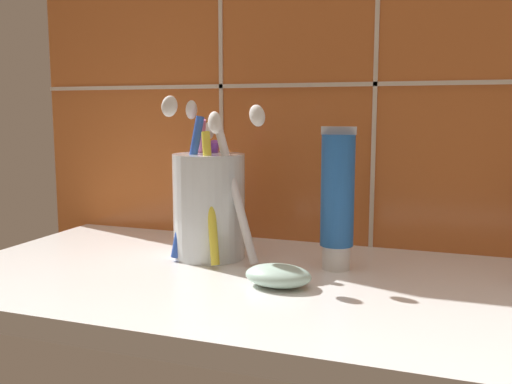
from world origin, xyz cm
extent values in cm
cube|color=white|center=(0.00, 0.00, 1.00)|extent=(76.34, 32.66, 2.00)
cube|color=#C6662D|center=(0.00, 16.58, 27.65)|extent=(86.34, 1.50, 55.31)
cube|color=beige|center=(0.00, 15.73, 21.02)|extent=(86.34, 0.24, 0.50)
cube|color=beige|center=(-17.18, 15.73, 27.65)|extent=(0.50, 0.24, 55.31)
cube|color=beige|center=(1.91, 15.73, 27.65)|extent=(0.50, 0.24, 55.31)
cylinder|color=silver|center=(-14.15, 5.12, 7.69)|extent=(7.84, 7.84, 11.39)
cylinder|color=white|center=(-10.39, 3.59, 9.45)|extent=(5.94, 3.08, 14.41)
ellipsoid|color=white|center=(-7.63, 2.48, 17.53)|extent=(2.66, 2.08, 2.65)
cylinder|color=purple|center=(-15.64, 9.41, 8.50)|extent=(3.93, 5.72, 12.56)
ellipsoid|color=white|center=(-17.24, 12.07, 15.61)|extent=(2.36, 2.75, 2.69)
cylinder|color=pink|center=(-16.41, 7.09, 9.72)|extent=(3.87, 4.18, 14.87)
ellipsoid|color=white|center=(-17.91, 8.77, 18.10)|extent=(2.44, 2.51, 2.56)
cylinder|color=blue|center=(-15.88, 3.41, 9.89)|extent=(3.30, 3.78, 15.18)
ellipsoid|color=white|center=(-17.05, 1.97, 18.46)|extent=(2.34, 2.46, 2.51)
cylinder|color=yellow|center=(-12.68, 2.26, 9.10)|extent=(3.51, 4.12, 13.64)
ellipsoid|color=white|center=(-11.37, 0.59, 16.86)|extent=(2.39, 2.54, 2.57)
cylinder|color=white|center=(-0.35, 5.12, 3.23)|extent=(2.85, 2.85, 2.46)
cylinder|color=blue|center=(-0.35, 5.12, 10.07)|extent=(3.36, 3.36, 11.21)
cube|color=silver|center=(-0.35, 5.12, 16.07)|extent=(3.53, 0.36, 0.80)
ellipsoid|color=silver|center=(-3.78, -2.53, 3.02)|extent=(6.22, 4.35, 2.05)
camera|label=1|loc=(11.50, -50.83, 18.08)|focal=40.00mm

